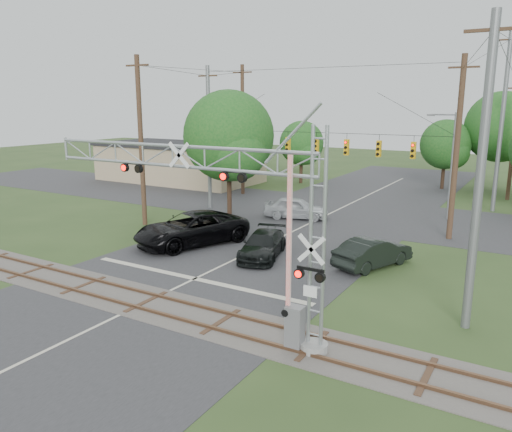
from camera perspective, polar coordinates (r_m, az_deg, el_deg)
The scene contains 14 objects.
ground at distance 21.53m, azimuth -16.12°, elevation -11.27°, with size 160.00×160.00×0.00m, color #2D421E.
road_main at distance 28.77m, azimuth -1.52°, elevation -4.57°, with size 14.00×90.00×0.02m, color #2B2B2D.
road_cross at distance 40.91m, azimuth 8.97°, elevation 0.52°, with size 90.00×12.00×0.02m, color #2B2B2D.
railroad_track at distance 22.80m, azimuth -12.44°, elevation -9.58°, with size 90.00×3.20×0.17m.
crossing_gantry at distance 18.38m, azimuth -3.73°, elevation 1.36°, with size 12.85×1.01×7.92m.
traffic_signal_span at distance 36.08m, azimuth 8.20°, elevation 8.09°, with size 19.34×0.36×11.50m.
pickup_black at distance 31.12m, azimuth -7.39°, elevation -1.45°, with size 3.30×7.17×1.99m, color black.
car_dark at distance 28.36m, azimuth 0.77°, elevation -3.33°, with size 2.01×4.95×1.44m, color black.
sedan_silver at distance 37.98m, azimuth 4.61°, elevation 0.94°, with size 1.93×4.81×1.64m, color #AAAEB2.
suv_dark at distance 27.47m, azimuth 13.22°, elevation -4.06°, with size 1.67×4.80×1.58m, color black.
commercial_building at distance 57.02m, azimuth -8.77°, elevation 6.11°, with size 18.10×9.33×4.22m.
streetlight at distance 39.73m, azimuth 21.28°, elevation 5.92°, with size 2.12×0.22×7.94m.
utility_poles at distance 38.02m, azimuth 12.74°, elevation 8.83°, with size 25.17×30.62×13.99m.
treeline at distance 48.06m, azimuth 14.19°, elevation 8.85°, with size 54.20×30.60×9.76m.
Camera 1 is at (14.66, -13.22, 8.59)m, focal length 35.00 mm.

